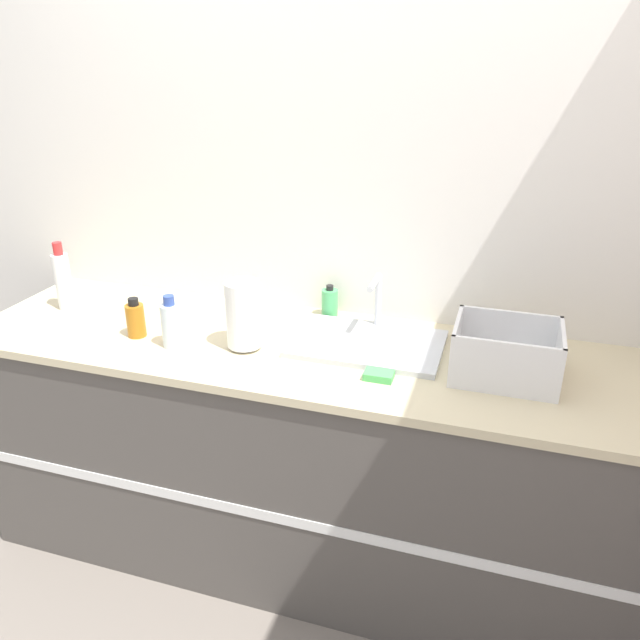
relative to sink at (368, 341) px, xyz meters
The scene contains 11 objects.
ground_plane 1.04m from the sink, 120.55° to the right, with size 12.00×12.00×0.00m, color slate.
wall_back 0.53m from the sink, 128.68° to the left, with size 4.75×0.06×2.60m.
counter_cabinet 0.53m from the sink, 163.95° to the right, with size 2.38×0.68×0.91m.
sink is the anchor object (origin of this frame).
paper_towel_roll 0.43m from the sink, 160.60° to the right, with size 0.12×0.12×0.24m.
dish_rack 0.46m from the sink, 10.30° to the right, with size 0.32×0.25×0.17m.
bottle_clear 0.67m from the sink, 162.43° to the right, with size 0.07×0.07×0.19m.
bottle_white_spray 1.20m from the sink, behind, with size 0.06×0.06×0.27m.
bottle_amber 0.82m from the sink, 168.15° to the right, with size 0.07×0.07×0.14m.
soap_dispenser 0.29m from the sink, 134.04° to the left, with size 0.06×0.06×0.13m.
sponge 0.23m from the sink, 68.04° to the right, with size 0.09×0.06×0.02m.
Camera 1 is at (0.65, -1.48, 1.86)m, focal length 35.00 mm.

